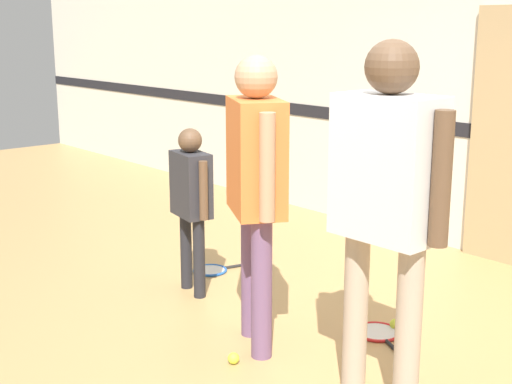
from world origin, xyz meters
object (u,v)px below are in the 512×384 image
racket_second_spare (212,270)px  tennis_ball_near_instructor (233,358)px  person_student_right (387,187)px  person_instructor (256,172)px  person_student_left (191,193)px  racket_spare_on_floor (378,333)px  tennis_ball_by_spare_racket (395,324)px

racket_second_spare → tennis_ball_near_instructor: tennis_ball_near_instructor is taller
person_student_right → racket_second_spare: 2.45m
person_instructor → racket_second_spare: 1.71m
person_instructor → tennis_ball_near_instructor: 1.06m
person_student_left → tennis_ball_near_instructor: bearing=-14.1°
person_student_left → racket_spare_on_floor: 1.58m
person_instructor → racket_second_spare: (-1.21, 0.61, -1.05)m
person_instructor → person_student_left: (-0.95, 0.23, -0.33)m
tennis_ball_by_spare_racket → person_student_left: bearing=-156.9°
person_student_left → person_instructor: bearing=-2.8°
tennis_ball_by_spare_racket → tennis_ball_near_instructor: bearing=-105.9°
person_instructor → person_student_right: (0.90, 0.04, 0.06)m
person_student_left → tennis_ball_near_instructor: 1.36m
person_instructor → tennis_ball_by_spare_racket: (0.41, 0.81, -1.03)m
person_student_right → racket_spare_on_floor: bearing=-51.4°
person_instructor → racket_spare_on_floor: 1.30m
racket_second_spare → tennis_ball_by_spare_racket: bearing=-67.5°
racket_spare_on_floor → tennis_ball_near_instructor: (-0.29, -0.92, 0.02)m
person_instructor → person_student_left: 1.03m
person_student_left → tennis_ball_by_spare_racket: size_ratio=17.93×
person_student_right → tennis_ball_by_spare_racket: bearing=-57.9°
racket_spare_on_floor → racket_second_spare: (-1.60, -0.06, 0.00)m
person_student_left → tennis_ball_near_instructor: person_student_left is taller
tennis_ball_near_instructor → tennis_ball_by_spare_racket: (0.30, 1.07, 0.00)m
person_student_left → tennis_ball_near_instructor: (1.05, -0.49, -0.70)m
person_student_left → tennis_ball_near_instructor: size_ratio=17.93×
tennis_ball_near_instructor → tennis_ball_by_spare_racket: bearing=74.1°
person_instructor → racket_second_spare: person_instructor is taller
person_instructor → racket_spare_on_floor: size_ratio=3.32×
tennis_ball_near_instructor → person_instructor: bearing=111.6°
tennis_ball_near_instructor → racket_spare_on_floor: bearing=72.7°
tennis_ball_by_spare_racket → person_student_right: bearing=-57.4°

